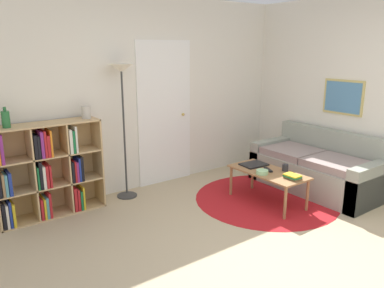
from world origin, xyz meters
name	(u,v)px	position (x,y,z in m)	size (l,w,h in m)	color
ground_plane	(283,264)	(0.00, 0.00, 0.00)	(14.00, 14.00, 0.00)	tan
wall_back	(144,95)	(0.01, 2.54, 1.29)	(7.56, 0.11, 2.60)	silver
wall_right	(327,92)	(2.30, 1.26, 1.30)	(0.08, 5.52, 2.60)	silver
rug	(266,199)	(1.01, 1.15, 0.00)	(1.84, 1.84, 0.01)	#B2191E
bookshelf	(45,172)	(-1.42, 2.34, 0.54)	(1.19, 0.34, 1.10)	tan
floor_lamp	(122,85)	(-0.42, 2.31, 1.47)	(0.31, 0.31, 1.73)	#333333
couch	(319,169)	(1.89, 1.00, 0.28)	(0.86, 1.73, 0.80)	gray
coffee_table	(268,175)	(0.93, 1.07, 0.37)	(0.48, 1.00, 0.42)	#996B42
laptop	(254,164)	(0.96, 1.35, 0.43)	(0.34, 0.27, 0.02)	black
bowl	(262,172)	(0.79, 1.04, 0.44)	(0.15, 0.15, 0.05)	#9ED193
book_stack_on_table	(292,177)	(0.95, 0.70, 0.45)	(0.14, 0.19, 0.05)	olive
cup	(285,168)	(1.11, 0.95, 0.46)	(0.08, 0.08, 0.09)	#28282D
remote	(268,170)	(0.96, 1.09, 0.43)	(0.11, 0.18, 0.02)	black
bottle_middle	(6,119)	(-1.77, 2.31, 1.19)	(0.08, 0.08, 0.22)	#236633
vase_on_shelf	(86,112)	(-0.89, 2.33, 1.18)	(0.11, 0.11, 0.15)	#B7B2A8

